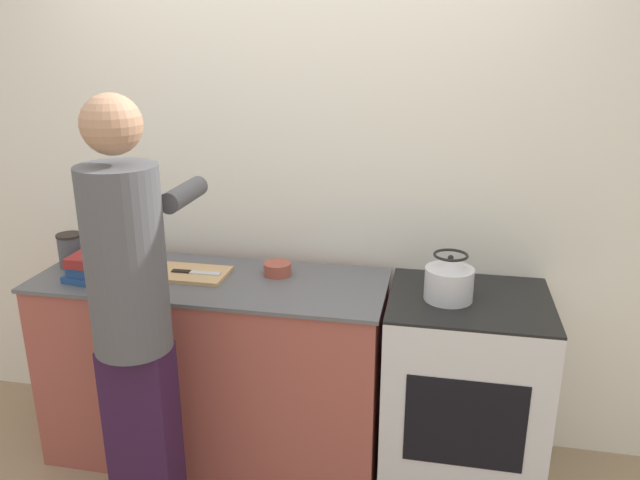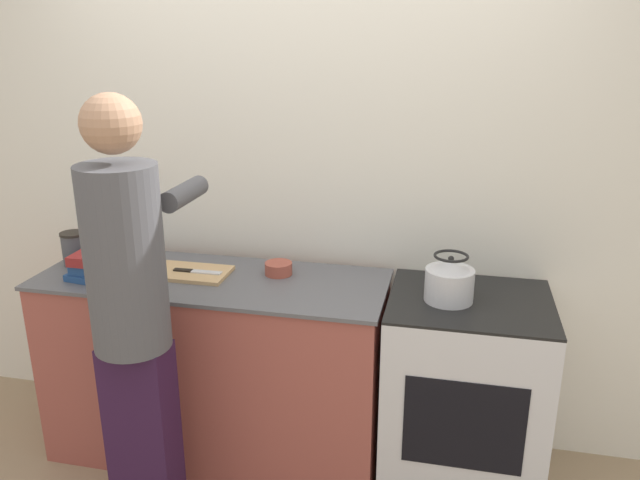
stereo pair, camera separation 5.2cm
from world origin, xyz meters
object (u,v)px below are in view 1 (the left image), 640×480
at_px(oven, 463,393).
at_px(cutting_board, 188,273).
at_px(person, 132,310).
at_px(kettle, 449,280).
at_px(knife, 195,272).
at_px(bowl_prep, 277,269).
at_px(canister_jar, 71,250).

height_order(oven, cutting_board, cutting_board).
bearing_deg(oven, person, -156.59).
relative_size(cutting_board, kettle, 1.80).
bearing_deg(kettle, knife, 178.93).
relative_size(oven, cutting_board, 2.49).
height_order(person, bowl_prep, person).
height_order(kettle, bowl_prep, kettle).
bearing_deg(canister_jar, cutting_board, -0.42).
bearing_deg(canister_jar, person, -42.52).
xyz_separation_m(oven, knife, (-1.25, -0.00, 0.49)).
relative_size(oven, person, 0.51).
xyz_separation_m(oven, cutting_board, (-1.29, 0.00, 0.48)).
relative_size(cutting_board, knife, 1.59).
distance_m(oven, person, 1.49).
distance_m(knife, canister_jar, 0.64).
bearing_deg(oven, knife, -179.78).
distance_m(cutting_board, canister_jar, 0.60).
bearing_deg(cutting_board, knife, -11.85).
distance_m(knife, bowl_prep, 0.38).
distance_m(cutting_board, bowl_prep, 0.42).
distance_m(oven, bowl_prep, 1.01).
height_order(kettle, canister_jar, kettle).
xyz_separation_m(person, kettle, (1.18, 0.52, 0.01)).
bearing_deg(cutting_board, person, -88.65).
bearing_deg(canister_jar, oven, -0.23).
height_order(oven, canister_jar, canister_jar).
xyz_separation_m(kettle, canister_jar, (-1.79, 0.03, 0.00)).
bearing_deg(kettle, cutting_board, 178.59).
bearing_deg(canister_jar, knife, -1.11).
height_order(person, knife, person).
bearing_deg(cutting_board, bowl_prep, 12.73).
bearing_deg(knife, kettle, -1.58).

